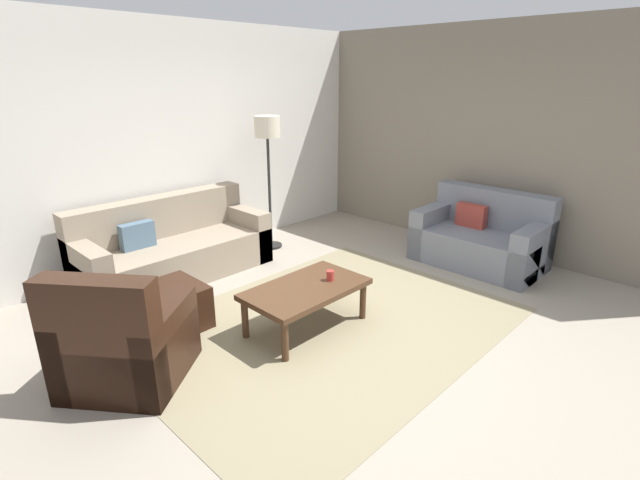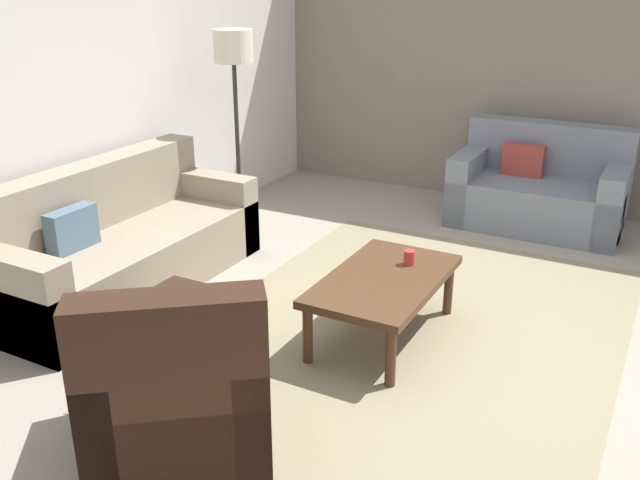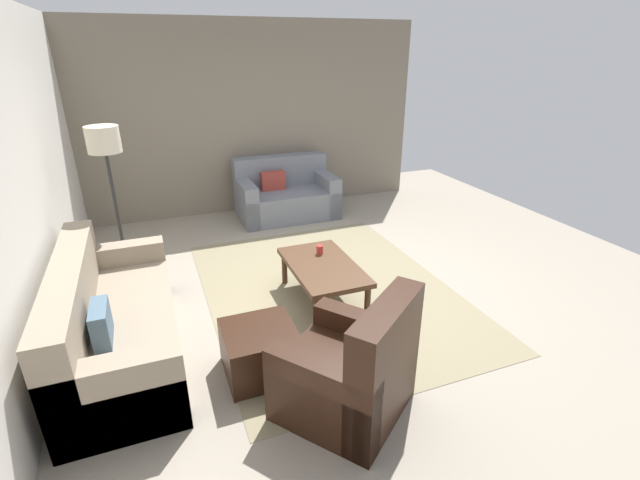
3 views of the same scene
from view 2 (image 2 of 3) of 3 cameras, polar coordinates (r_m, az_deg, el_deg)
The scene contains 11 objects.
ground_plane at distance 4.46m, azimuth 7.43°, elevation -7.46°, with size 8.00×8.00×0.00m, color gray.
rear_partition at distance 5.44m, azimuth -18.86°, elevation 12.48°, with size 6.00×0.12×2.80m, color silver.
stone_feature_panel at distance 6.85m, azimuth 17.50°, elevation 14.28°, with size 0.12×5.20×2.80m, color slate.
area_rug at distance 4.46m, azimuth 7.43°, elevation -7.42°, with size 3.37×2.52×0.01m, color gray.
couch_main at distance 5.13m, azimuth -16.56°, elevation -0.55°, with size 2.11×0.86×0.88m.
couch_loveseat at distance 6.49m, azimuth 17.80°, elevation 3.91°, with size 0.87×1.45×0.88m.
armchair_leather at distance 3.29m, azimuth -11.72°, elevation -13.01°, with size 1.12×1.12×0.95m.
ottoman at distance 4.05m, azimuth -11.29°, elevation -7.68°, with size 0.56×0.56×0.40m, color black.
coffee_table at distance 4.22m, azimuth 5.32°, elevation -3.69°, with size 1.10×0.64×0.41m.
cup at distance 4.37m, azimuth 7.41°, elevation -1.45°, with size 0.07×0.07×0.09m, color #B2332D.
lamp_standing at distance 5.81m, azimuth -7.15°, elevation 14.02°, with size 0.32×0.32×1.71m.
Camera 2 is at (-3.68, -1.33, 2.15)m, focal length 38.53 mm.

